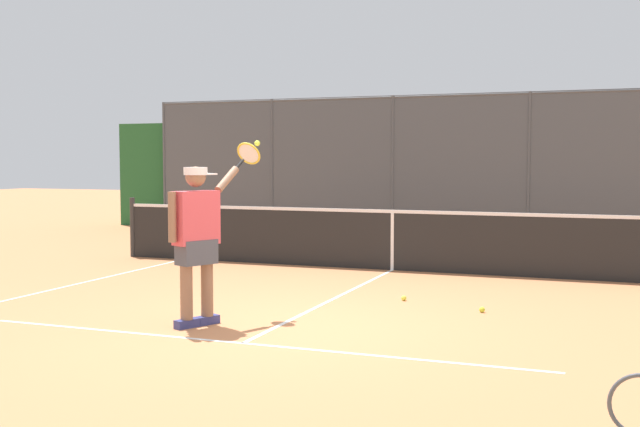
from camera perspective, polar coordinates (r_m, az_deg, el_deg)
ground_plane at (r=8.33m, az=-3.15°, el=-8.24°), size 60.00×60.00×0.00m
court_line_markings at (r=7.41m, az=-6.50°, el=-9.78°), size 7.62×9.65×0.01m
fence_backdrop at (r=18.28m, az=10.43°, el=2.60°), size 18.14×1.37×3.21m
tennis_net at (r=12.45m, az=5.30°, el=-1.87°), size 9.80×0.09×1.07m
tennis_player at (r=8.32m, az=-8.91°, el=-1.39°), size 0.55×1.38×1.98m
tennis_ball_near_baseline at (r=9.25m, az=11.72°, el=-6.87°), size 0.07×0.07×0.07m
tennis_ball_mid_court at (r=9.85m, az=6.13°, el=-6.15°), size 0.07×0.07×0.07m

